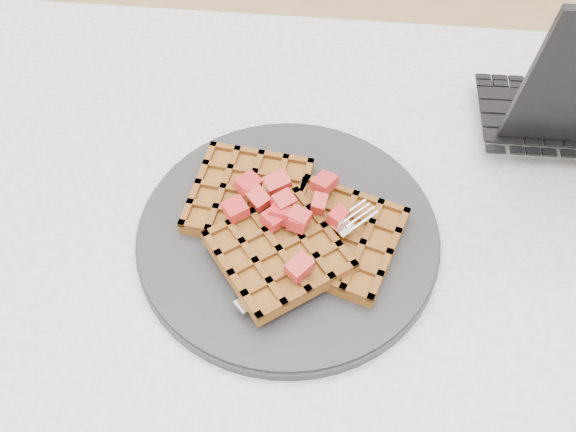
{
  "coord_description": "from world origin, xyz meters",
  "views": [
    {
      "loc": [
        -0.05,
        -0.36,
        1.3
      ],
      "look_at": [
        -0.09,
        0.02,
        0.79
      ],
      "focal_mm": 40.0,
      "sensor_mm": 36.0,
      "label": 1
    }
  ],
  "objects": [
    {
      "name": "waffles",
      "position": [
        -0.09,
        0.02,
        0.78
      ],
      "size": [
        0.23,
        0.22,
        0.03
      ],
      "color": "brown",
      "rests_on": "plate"
    },
    {
      "name": "fork",
      "position": [
        -0.06,
        -0.01,
        0.77
      ],
      "size": [
        0.14,
        0.15,
        0.02
      ],
      "primitive_type": null,
      "rotation": [
        0.0,
        0.0,
        -0.78
      ],
      "color": "silver",
      "rests_on": "plate"
    },
    {
      "name": "plate",
      "position": [
        -0.09,
        0.02,
        0.76
      ],
      "size": [
        0.31,
        0.31,
        0.02
      ],
      "primitive_type": "cylinder",
      "color": "black",
      "rests_on": "table"
    },
    {
      "name": "strawberry_pile",
      "position": [
        -0.09,
        0.02,
        0.8
      ],
      "size": [
        0.15,
        0.15,
        0.02
      ],
      "primitive_type": null,
      "color": "maroon",
      "rests_on": "waffles"
    },
    {
      "name": "table",
      "position": [
        0.0,
        0.0,
        0.64
      ],
      "size": [
        1.2,
        0.8,
        0.75
      ],
      "color": "silver",
      "rests_on": "ground"
    }
  ]
}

